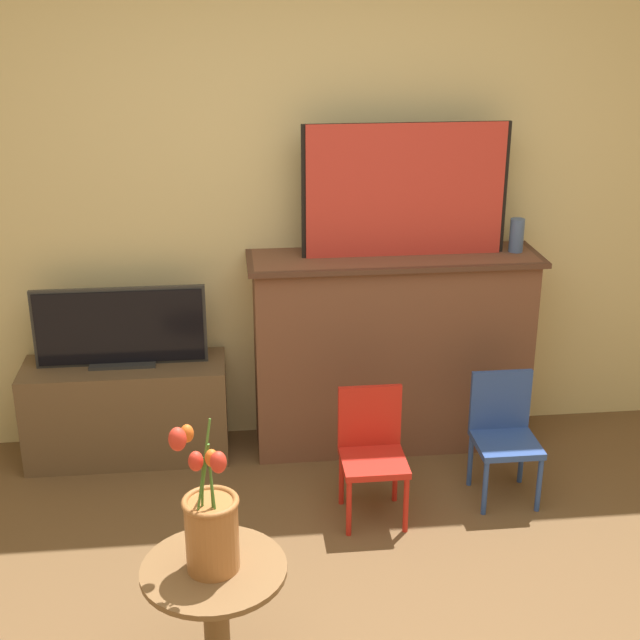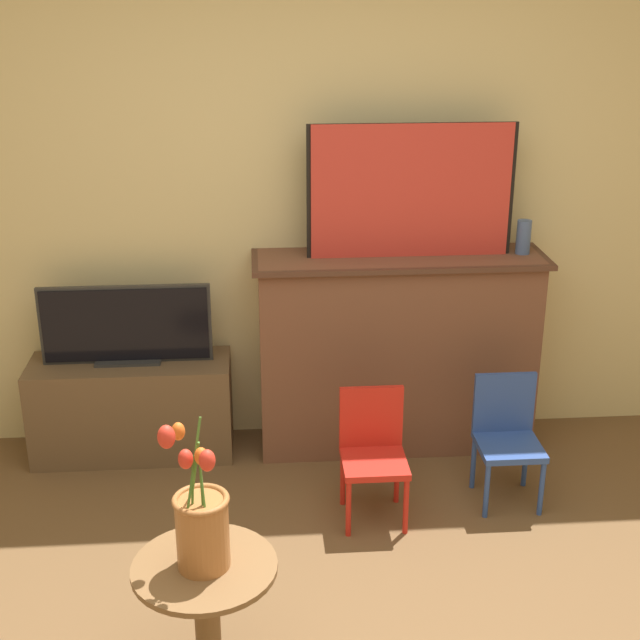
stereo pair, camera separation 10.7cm
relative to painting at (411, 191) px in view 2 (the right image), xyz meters
The scene contains 10 objects.
wall_back 0.54m from the painting, 157.08° to the left, with size 8.00×0.06×2.70m.
fireplace_mantel 0.81m from the painting, behind, with size 1.43×0.41×1.01m.
painting is the anchor object (origin of this frame).
mantel_candle 0.61m from the painting, ahead, with size 0.07×0.07×0.17m.
tv_stand 1.75m from the painting, behind, with size 0.99×0.36×0.50m.
tv_monitor 1.52m from the painting, behind, with size 0.83×0.12×0.40m.
chair_red 1.22m from the painting, 110.66° to the right, with size 0.28×0.28×0.59m.
chair_blue 1.21m from the painting, 55.52° to the right, with size 0.28×0.28×0.59m.
side_table 2.18m from the painting, 118.84° to the right, with size 0.47×0.47×0.51m.
vase_tulips 2.05m from the painting, 118.84° to the right, with size 0.20×0.22×0.56m.
Camera 2 is at (-0.25, -2.18, 2.27)m, focal length 50.00 mm.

